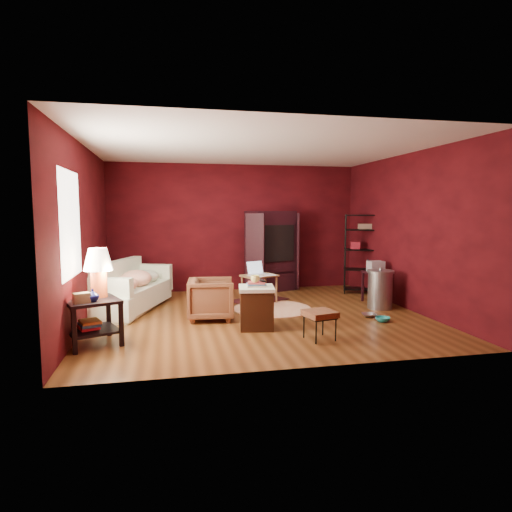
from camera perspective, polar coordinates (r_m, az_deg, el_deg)
The scene contains 18 objects.
room at distance 7.12m, azimuth 0.04°, elevation 3.04°, with size 5.54×5.04×2.84m.
sofa at distance 8.00m, azimuth -16.55°, elevation -4.09°, with size 2.06×0.60×0.81m, color white.
armchair at distance 7.07m, azimuth -6.01°, elevation -5.45°, with size 0.72×0.68×0.74m, color black.
pet_bowl_steel at distance 7.47m, azimuth 14.84°, elevation -6.98°, with size 0.24×0.06×0.24m, color #A8AAAF.
pet_bowl_turquoise at distance 7.23m, azimuth 16.56°, elevation -7.49°, with size 0.23×0.07×0.23m, color teal.
vase at distance 5.89m, azimuth -20.95°, elevation -4.95°, with size 0.16×0.17×0.16m, color #0E1146.
mug at distance 6.38m, azimuth -0.12°, elevation -2.94°, with size 0.13×0.11×0.13m, color #FFFC7C.
side_table at distance 6.11m, azimuth -20.64°, elevation -3.84°, with size 0.84×0.84×1.28m.
sofa_cushions at distance 8.02m, azimuth -16.36°, elevation -4.13°, with size 1.38×2.06×0.81m.
hamper at distance 6.51m, azimuth 0.05°, elevation -6.76°, with size 0.59×0.59×0.73m.
footstool at distance 6.01m, azimuth 8.51°, elevation -7.75°, with size 0.47×0.47×0.40m.
rug_round at distance 7.84m, azimuth 2.20°, elevation -7.01°, with size 1.76×1.76×0.01m.
rug_oriental at distance 8.54m, azimuth 0.34°, elevation -5.87°, with size 1.27×1.16×0.01m.
laptop_desk at distance 8.24m, azimuth 0.40°, elevation -2.92°, with size 0.76×0.67×0.79m.
tv_armoire at distance 9.50m, azimuth 2.06°, elevation 0.88°, with size 1.32×1.01×1.77m.
wire_shelving at distance 9.47m, azimuth 14.29°, elevation 0.75°, with size 0.91×0.64×1.70m.
small_stand at distance 8.58m, azimuth 15.65°, elevation -2.02°, with size 0.42×0.42×0.81m.
trash_can at distance 8.13m, azimuth 16.21°, elevation -4.26°, with size 0.54×0.54×0.76m.
Camera 1 is at (-1.49, -6.98, 1.77)m, focal length 30.00 mm.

